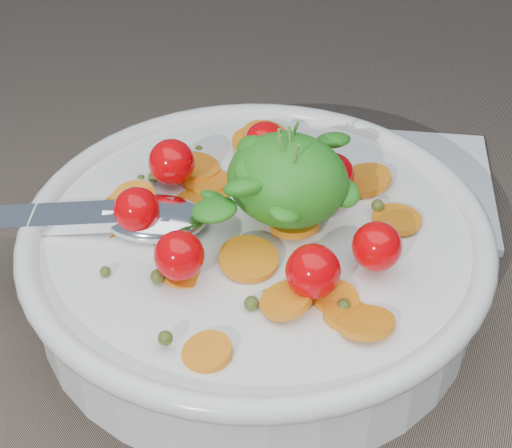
% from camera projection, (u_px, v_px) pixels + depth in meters
% --- Properties ---
extents(ground, '(6.00, 6.00, 0.00)m').
position_uv_depth(ground, '(223.00, 296.00, 0.55)').
color(ground, brown).
rests_on(ground, ground).
extents(bowl, '(0.33, 0.31, 0.13)m').
position_uv_depth(bowl, '(256.00, 252.00, 0.53)').
color(bowl, white).
rests_on(bowl, ground).
extents(napkin, '(0.21, 0.19, 0.01)m').
position_uv_depth(napkin, '(381.00, 183.00, 0.64)').
color(napkin, white).
rests_on(napkin, ground).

